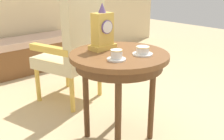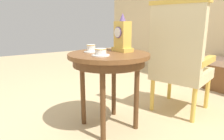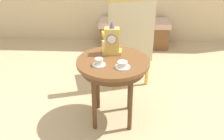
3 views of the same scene
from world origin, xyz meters
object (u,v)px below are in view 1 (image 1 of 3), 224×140
(side_table, at_px, (119,64))
(teacup_right, at_px, (143,51))
(teacup_left, at_px, (116,55))
(window_bench, at_px, (32,54))
(mantel_clock, at_px, (103,31))
(armchair, at_px, (76,43))

(side_table, bearing_deg, teacup_right, -56.60)
(side_table, xyz_separation_m, teacup_left, (-0.13, -0.10, 0.11))
(teacup_right, bearing_deg, window_bench, 85.16)
(mantel_clock, xyz_separation_m, armchair, (0.17, 0.60, -0.22))
(teacup_left, distance_m, mantel_clock, 0.30)
(teacup_left, bearing_deg, side_table, 39.80)
(armchair, bearing_deg, side_table, -101.49)
(side_table, relative_size, teacup_left, 5.70)
(side_table, height_order, mantel_clock, mantel_clock)
(teacup_right, bearing_deg, mantel_clock, 109.69)
(mantel_clock, relative_size, window_bench, 0.30)
(armchair, distance_m, window_bench, 1.24)
(teacup_right, distance_m, armchair, 0.90)
(teacup_left, height_order, armchair, armchair)
(window_bench, bearing_deg, teacup_right, -94.84)
(side_table, relative_size, teacup_right, 5.01)
(side_table, distance_m, armchair, 0.77)
(side_table, height_order, teacup_left, teacup_left)
(armchair, height_order, window_bench, armchair)
(teacup_left, bearing_deg, window_bench, 79.14)
(side_table, height_order, window_bench, side_table)
(teacup_right, relative_size, armchair, 0.12)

